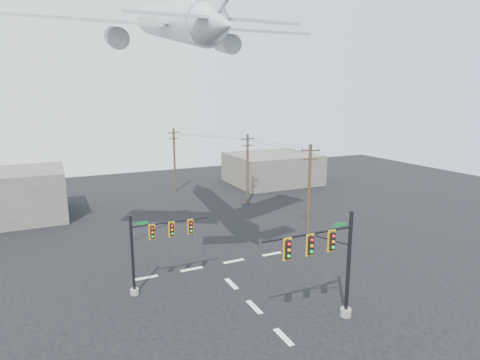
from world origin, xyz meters
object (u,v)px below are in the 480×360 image
utility_pole_a (309,189)px  utility_pole_c (174,159)px  signal_mast_near (330,263)px  airliner (173,22)px  utility_pole_b (248,168)px  signal_mast_far (153,247)px

utility_pole_a → utility_pole_c: 27.01m
signal_mast_near → utility_pole_c: bearing=87.9°
airliner → signal_mast_near: bearing=-156.3°
airliner → utility_pole_c: bearing=-12.6°
utility_pole_a → utility_pole_c: bearing=121.5°
utility_pole_c → airliner: 31.05m
utility_pole_a → utility_pole_b: bearing=106.6°
utility_pole_a → airliner: (-13.99, 0.13, 15.49)m
utility_pole_c → signal_mast_near: bearing=-111.8°
utility_pole_a → utility_pole_c: (-6.93, 26.10, -0.00)m
signal_mast_far → airliner: (3.71, 5.30, 17.14)m
signal_mast_near → utility_pole_a: bearing=59.8°
signal_mast_far → utility_pole_a: bearing=16.3°
utility_pole_a → signal_mast_far: bearing=-147.1°
signal_mast_near → utility_pole_c: size_ratio=0.75×
signal_mast_far → utility_pole_a: size_ratio=0.64×
signal_mast_near → airliner: 22.67m
signal_mast_near → utility_pole_b: (8.39, 28.94, 0.87)m
signal_mast_far → utility_pole_a: utility_pole_a is taller
signal_mast_far → utility_pole_c: (10.77, 31.27, 1.65)m
signal_mast_near → utility_pole_a: 16.70m
signal_mast_near → signal_mast_far: (-9.31, 9.24, -0.67)m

